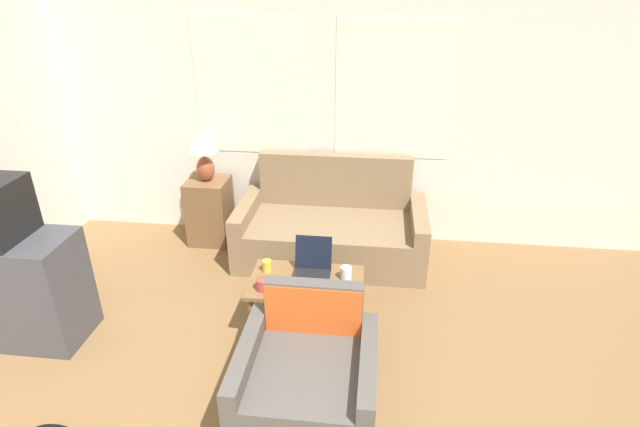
{
  "coord_description": "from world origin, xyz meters",
  "views": [
    {
      "loc": [
        0.48,
        -0.63,
        2.55
      ],
      "look_at": [
        0.03,
        3.06,
        0.75
      ],
      "focal_mm": 28.0,
      "sensor_mm": 36.0,
      "label": 1
    }
  ],
  "objects_px": {
    "couch": "(332,230)",
    "book_red": "(342,290)",
    "table_lamp": "(203,147)",
    "cup_yellow": "(267,266)",
    "coffee_table": "(306,287)",
    "cup_navy": "(346,273)",
    "armchair": "(308,381)",
    "cup_white": "(263,284)",
    "laptop": "(312,268)"
  },
  "relations": [
    {
      "from": "couch",
      "to": "book_red",
      "type": "distance_m",
      "value": 1.33
    },
    {
      "from": "table_lamp",
      "to": "cup_yellow",
      "type": "height_order",
      "value": "table_lamp"
    },
    {
      "from": "couch",
      "to": "book_red",
      "type": "xyz_separation_m",
      "value": [
        0.2,
        -1.3,
        0.2
      ]
    },
    {
      "from": "coffee_table",
      "to": "cup_navy",
      "type": "distance_m",
      "value": 0.32
    },
    {
      "from": "couch",
      "to": "coffee_table",
      "type": "bearing_deg",
      "value": -93.88
    },
    {
      "from": "couch",
      "to": "table_lamp",
      "type": "relative_size",
      "value": 3.25
    },
    {
      "from": "cup_navy",
      "to": "table_lamp",
      "type": "bearing_deg",
      "value": 139.76
    },
    {
      "from": "couch",
      "to": "table_lamp",
      "type": "distance_m",
      "value": 1.49
    },
    {
      "from": "armchair",
      "to": "cup_navy",
      "type": "distance_m",
      "value": 0.94
    },
    {
      "from": "cup_white",
      "to": "book_red",
      "type": "height_order",
      "value": "cup_white"
    },
    {
      "from": "table_lamp",
      "to": "cup_navy",
      "type": "distance_m",
      "value": 2.03
    },
    {
      "from": "laptop",
      "to": "cup_yellow",
      "type": "bearing_deg",
      "value": 178.16
    },
    {
      "from": "couch",
      "to": "armchair",
      "type": "xyz_separation_m",
      "value": [
        0.05,
        -2.01,
        -0.01
      ]
    },
    {
      "from": "cup_yellow",
      "to": "cup_white",
      "type": "xyz_separation_m",
      "value": [
        0.02,
        -0.25,
        -0.0
      ]
    },
    {
      "from": "armchair",
      "to": "cup_navy",
      "type": "height_order",
      "value": "armchair"
    },
    {
      "from": "laptop",
      "to": "table_lamp",
      "type": "bearing_deg",
      "value": 134.67
    },
    {
      "from": "coffee_table",
      "to": "cup_navy",
      "type": "xyz_separation_m",
      "value": [
        0.3,
        0.07,
        0.11
      ]
    },
    {
      "from": "laptop",
      "to": "cup_yellow",
      "type": "height_order",
      "value": "laptop"
    },
    {
      "from": "couch",
      "to": "coffee_table",
      "type": "height_order",
      "value": "couch"
    },
    {
      "from": "coffee_table",
      "to": "cup_white",
      "type": "bearing_deg",
      "value": -153.27
    },
    {
      "from": "coffee_table",
      "to": "cup_yellow",
      "type": "height_order",
      "value": "cup_yellow"
    },
    {
      "from": "armchair",
      "to": "table_lamp",
      "type": "xyz_separation_m",
      "value": [
        -1.33,
        2.16,
        0.77
      ]
    },
    {
      "from": "couch",
      "to": "cup_white",
      "type": "xyz_separation_m",
      "value": [
        -0.38,
        -1.33,
        0.22
      ]
    },
    {
      "from": "table_lamp",
      "to": "cup_yellow",
      "type": "relative_size",
      "value": 5.83
    },
    {
      "from": "cup_yellow",
      "to": "cup_white",
      "type": "height_order",
      "value": "cup_yellow"
    },
    {
      "from": "couch",
      "to": "cup_yellow",
      "type": "relative_size",
      "value": 18.95
    },
    {
      "from": "armchair",
      "to": "cup_white",
      "type": "relative_size",
      "value": 8.53
    },
    {
      "from": "cup_yellow",
      "to": "table_lamp",
      "type": "bearing_deg",
      "value": 125.42
    },
    {
      "from": "coffee_table",
      "to": "laptop",
      "type": "distance_m",
      "value": 0.15
    },
    {
      "from": "cup_white",
      "to": "cup_navy",
      "type": "bearing_deg",
      "value": 19.89
    },
    {
      "from": "coffee_table",
      "to": "cup_white",
      "type": "height_order",
      "value": "cup_white"
    },
    {
      "from": "armchair",
      "to": "coffee_table",
      "type": "height_order",
      "value": "armchair"
    },
    {
      "from": "laptop",
      "to": "coffee_table",
      "type": "bearing_deg",
      "value": -110.89
    },
    {
      "from": "table_lamp",
      "to": "cup_white",
      "type": "relative_size",
      "value": 5.66
    },
    {
      "from": "table_lamp",
      "to": "book_red",
      "type": "bearing_deg",
      "value": -44.32
    },
    {
      "from": "cup_white",
      "to": "book_red",
      "type": "relative_size",
      "value": 0.41
    },
    {
      "from": "book_red",
      "to": "armchair",
      "type": "bearing_deg",
      "value": -101.94
    },
    {
      "from": "laptop",
      "to": "cup_navy",
      "type": "distance_m",
      "value": 0.27
    },
    {
      "from": "laptop",
      "to": "cup_navy",
      "type": "height_order",
      "value": "laptop"
    },
    {
      "from": "cup_yellow",
      "to": "cup_navy",
      "type": "bearing_deg",
      "value": -2.99
    },
    {
      "from": "cup_yellow",
      "to": "laptop",
      "type": "bearing_deg",
      "value": -1.84
    },
    {
      "from": "cup_navy",
      "to": "book_red",
      "type": "distance_m",
      "value": 0.18
    },
    {
      "from": "book_red",
      "to": "cup_yellow",
      "type": "bearing_deg",
      "value": 160.66
    },
    {
      "from": "book_red",
      "to": "coffee_table",
      "type": "bearing_deg",
      "value": 158.04
    },
    {
      "from": "table_lamp",
      "to": "laptop",
      "type": "xyz_separation_m",
      "value": [
        1.23,
        -1.25,
        -0.52
      ]
    },
    {
      "from": "cup_yellow",
      "to": "armchair",
      "type": "bearing_deg",
      "value": -64.05
    },
    {
      "from": "couch",
      "to": "laptop",
      "type": "height_order",
      "value": "couch"
    },
    {
      "from": "cup_yellow",
      "to": "couch",
      "type": "bearing_deg",
      "value": 69.75
    },
    {
      "from": "table_lamp",
      "to": "cup_white",
      "type": "xyz_separation_m",
      "value": [
        0.9,
        -1.48,
        -0.53
      ]
    },
    {
      "from": "table_lamp",
      "to": "cup_navy",
      "type": "height_order",
      "value": "table_lamp"
    }
  ]
}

